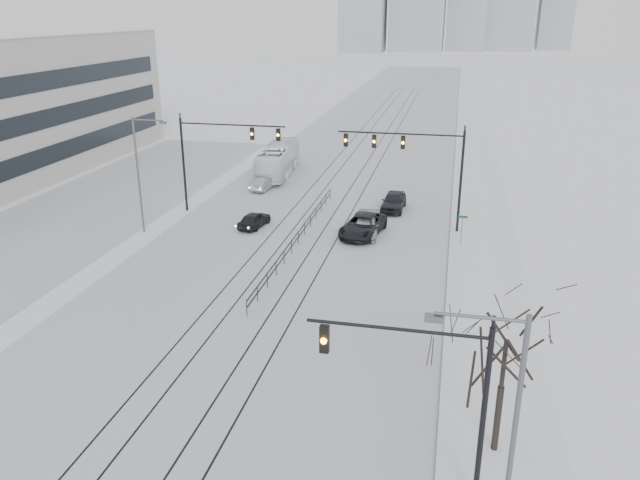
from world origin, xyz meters
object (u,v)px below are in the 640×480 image
Objects in this scene: sedan_sb_outer at (264,183)px; sedan_nb_far at (394,201)px; sedan_nb_right at (366,226)px; box_truck at (278,160)px; sedan_sb_inner at (254,220)px; traffic_mast_near at (436,388)px; bare_tree at (505,352)px; sedan_nb_front at (363,226)px.

sedan_sb_outer is 13.54m from sedan_nb_far.
sedan_sb_outer is at bearing 134.10° from sedan_nb_right.
sedan_sb_inner is at bearing 94.70° from box_truck.
sedan_nb_far is at bearing 75.38° from sedan_nb_right.
traffic_mast_near is 1.81× the size of sedan_sb_outer.
bare_tree is at bearing 135.10° from sedan_sb_inner.
sedan_nb_far is at bearing -137.35° from sedan_sb_inner.
sedan_nb_front is 1.21× the size of sedan_nb_far.
traffic_mast_near is at bearing 128.19° from sedan_sb_inner.
sedan_sb_outer reaches higher than sedan_sb_inner.
sedan_sb_inner is (-17.58, 23.95, -3.86)m from bare_tree.
sedan_nb_far is 0.41× the size of box_truck.
box_truck is at bearing 145.52° from sedan_nb_far.
box_truck is at bearing 116.52° from bare_tree.
traffic_mast_near is 1.47× the size of sedan_nb_right.
sedan_nb_right is at bearing 143.68° from sedan_sb_outer.
box_truck reaches higher than sedan_nb_far.
sedan_nb_front is 20.44m from box_truck.
sedan_nb_right is at bearing 120.53° from box_truck.
sedan_nb_front is 0.30m from sedan_nb_right.
bare_tree is 29.96m from sedan_sb_inner.
sedan_nb_right is at bearing 43.31° from sedan_nb_front.
bare_tree is 0.54× the size of box_truck.
bare_tree reaches higher than sedan_sb_inner.
traffic_mast_near is 1.89× the size of sedan_sb_inner.
sedan_nb_right is 0.42× the size of box_truck.
sedan_sb_outer is at bearing 120.04° from bare_tree.
sedan_nb_right is (0.23, 0.16, -0.09)m from sedan_nb_front.
traffic_mast_near is 1.51× the size of sedan_nb_far.
bare_tree is (2.41, 3.00, -0.07)m from traffic_mast_near.
bare_tree reaches higher than sedan_nb_far.
sedan_nb_right is at bearing -99.35° from sedan_nb_far.
sedan_nb_front is at bearing 110.23° from bare_tree.
sedan_sb_outer is at bearing 115.11° from traffic_mast_near.
sedan_nb_far reaches higher than sedan_sb_outer.
sedan_sb_outer is 6.03m from box_truck.
sedan_nb_far reaches higher than sedan_nb_right.
traffic_mast_near is at bearing -80.14° from sedan_nb_right.
sedan_nb_front reaches higher than sedan_nb_right.
bare_tree is at bearing -60.44° from sedan_nb_front.
sedan_sb_inner is 0.66× the size of sedan_nb_front.
bare_tree is 1.28× the size of sedan_nb_right.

